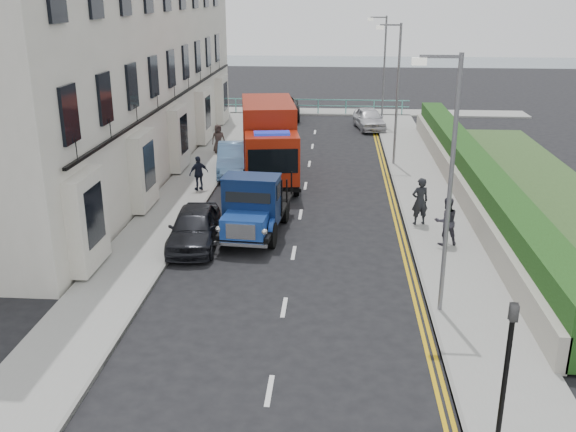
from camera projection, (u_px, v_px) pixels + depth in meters
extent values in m
plane|color=black|center=(289.00, 278.00, 19.87)|extent=(120.00, 120.00, 0.00)
cube|color=gray|center=(189.00, 189.00, 28.70)|extent=(2.40, 38.00, 0.12)
cube|color=gray|center=(426.00, 194.00, 27.95)|extent=(2.60, 38.00, 0.12)
cube|color=gray|center=(318.00, 112.00, 47.16)|extent=(30.00, 2.50, 0.12)
plane|color=slate|center=(326.00, 67.00, 76.36)|extent=(120.00, 120.00, 0.00)
cube|color=silver|center=(111.00, 23.00, 30.48)|extent=(6.00, 30.00, 14.00)
cube|color=black|center=(180.00, 95.00, 31.38)|extent=(0.12, 28.00, 0.10)
cube|color=#B2AD9E|center=(457.00, 184.00, 27.69)|extent=(0.30, 28.00, 1.00)
cube|color=#1A3A12|center=(474.00, 175.00, 27.51)|extent=(1.20, 28.00, 1.70)
cube|color=#59B2A5|center=(318.00, 100.00, 46.07)|extent=(13.00, 0.08, 0.06)
cube|color=#59B2A5|center=(318.00, 106.00, 46.21)|extent=(13.00, 0.06, 0.05)
cylinder|color=slate|center=(450.00, 192.00, 16.53)|extent=(0.12, 0.12, 7.00)
cube|color=slate|center=(440.00, 56.00, 15.45)|extent=(1.00, 0.08, 0.08)
cube|color=beige|center=(419.00, 61.00, 15.52)|extent=(0.35, 0.18, 0.18)
cylinder|color=slate|center=(397.00, 97.00, 31.59)|extent=(0.12, 0.12, 7.00)
cube|color=slate|center=(391.00, 25.00, 30.51)|extent=(1.00, 0.08, 0.08)
cube|color=beige|center=(380.00, 27.00, 30.58)|extent=(0.35, 0.18, 0.18)
cylinder|color=slate|center=(384.00, 73.00, 41.01)|extent=(0.12, 0.12, 7.00)
cube|color=slate|center=(379.00, 17.00, 39.92)|extent=(1.00, 0.08, 0.08)
cube|color=beige|center=(370.00, 19.00, 40.00)|extent=(0.35, 0.18, 0.18)
cylinder|color=black|center=(505.00, 380.00, 11.99)|extent=(0.10, 0.10, 3.00)
imported|color=black|center=(512.00, 328.00, 11.63)|extent=(0.16, 0.20, 1.00)
cylinder|color=black|center=(225.00, 232.00, 22.33)|extent=(0.32, 0.93, 0.91)
cylinder|color=black|center=(272.00, 235.00, 22.08)|extent=(0.32, 0.93, 0.91)
cylinder|color=black|center=(242.00, 208.00, 24.81)|extent=(0.32, 0.93, 0.91)
cylinder|color=black|center=(285.00, 211.00, 24.56)|extent=(0.32, 0.93, 0.91)
cube|color=black|center=(256.00, 218.00, 23.40)|extent=(2.19, 4.70, 0.17)
cube|color=#1D45A1|center=(245.00, 225.00, 21.65)|extent=(1.57, 1.36, 0.68)
cube|color=silver|center=(241.00, 232.00, 21.06)|extent=(1.00, 0.16, 0.52)
cube|color=#0D1F48|center=(252.00, 200.00, 22.49)|extent=(1.99, 1.30, 1.66)
cube|color=black|center=(262.00, 202.00, 24.39)|extent=(2.22, 2.82, 0.11)
cylinder|color=black|center=(249.00, 185.00, 27.57)|extent=(0.45, 1.07, 1.03)
cylinder|color=black|center=(295.00, 184.00, 27.71)|extent=(0.45, 1.07, 1.03)
cylinder|color=black|center=(248.00, 168.00, 30.32)|extent=(0.45, 1.07, 1.03)
cylinder|color=black|center=(290.00, 167.00, 30.46)|extent=(0.45, 1.07, 1.03)
cylinder|color=black|center=(247.00, 157.00, 32.26)|extent=(0.45, 1.07, 1.03)
cylinder|color=black|center=(286.00, 157.00, 32.40)|extent=(0.45, 1.07, 1.03)
cube|color=black|center=(269.00, 166.00, 29.88)|extent=(3.13, 6.83, 0.23)
cube|color=#9E1E0B|center=(272.00, 158.00, 27.26)|extent=(2.50, 2.10, 2.07)
cube|color=black|center=(273.00, 161.00, 26.41)|extent=(2.05, 0.39, 1.03)
cube|color=maroon|center=(268.00, 131.00, 30.37)|extent=(3.06, 5.18, 2.82)
imported|color=black|center=(194.00, 227.00, 22.18)|extent=(1.85, 4.08, 1.36)
imported|color=#6296D3|center=(234.00, 159.00, 31.19)|extent=(2.08, 4.52, 1.44)
imported|color=silver|center=(265.00, 137.00, 35.48)|extent=(2.48, 5.47, 1.55)
imported|color=black|center=(280.00, 106.00, 45.22)|extent=(3.19, 6.03, 1.61)
imported|color=silver|center=(369.00, 119.00, 41.27)|extent=(2.27, 4.21, 1.36)
imported|color=black|center=(420.00, 201.00, 23.83)|extent=(0.75, 0.60, 1.80)
imported|color=#312F39|center=(446.00, 221.00, 21.91)|extent=(0.95, 0.81, 1.69)
imported|color=#1A1F30|center=(199.00, 173.00, 28.06)|extent=(0.94, 0.83, 1.52)
imported|color=#3C2F2B|center=(218.00, 139.00, 34.64)|extent=(0.89, 0.77, 1.54)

